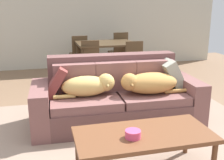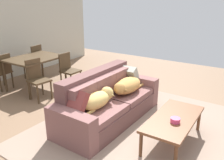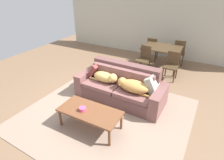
{
  "view_description": "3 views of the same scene",
  "coord_description": "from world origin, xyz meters",
  "px_view_note": "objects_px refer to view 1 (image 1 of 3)",
  "views": [
    {
      "loc": [
        -0.65,
        -3.06,
        1.57
      ],
      "look_at": [
        0.17,
        0.22,
        0.64
      ],
      "focal_mm": 43.93,
      "sensor_mm": 36.0,
      "label": 1
    },
    {
      "loc": [
        -3.02,
        -1.88,
        2.17
      ],
      "look_at": [
        0.49,
        0.4,
        0.7
      ],
      "focal_mm": 38.46,
      "sensor_mm": 36.0,
      "label": 2
    },
    {
      "loc": [
        1.95,
        -3.23,
        2.68
      ],
      "look_at": [
        0.17,
        0.07,
        0.65
      ],
      "focal_mm": 28.96,
      "sensor_mm": 36.0,
      "label": 3
    }
  ],
  "objects_px": {
    "dog_on_right_cushion": "(148,83)",
    "bowl_on_coffee_table": "(133,134)",
    "throw_pillow_by_right_arm": "(170,74)",
    "couch": "(116,98)",
    "dog_on_left_cushion": "(90,86)",
    "coffee_table": "(144,137)",
    "throw_pillow_by_left_arm": "(56,81)",
    "dining_chair_near_left": "(91,61)",
    "dining_chair_far_left": "(79,52)",
    "dining_chair_far_right": "(119,50)",
    "dining_table": "(106,46)",
    "dining_chair_near_right": "(136,61)"
  },
  "relations": [
    {
      "from": "dog_on_right_cushion",
      "to": "bowl_on_coffee_table",
      "type": "height_order",
      "value": "dog_on_right_cushion"
    },
    {
      "from": "throw_pillow_by_right_arm",
      "to": "couch",
      "type": "bearing_deg",
      "value": -178.46
    },
    {
      "from": "couch",
      "to": "dog_on_left_cushion",
      "type": "relative_size",
      "value": 2.85
    },
    {
      "from": "coffee_table",
      "to": "throw_pillow_by_left_arm",
      "type": "bearing_deg",
      "value": 118.08
    },
    {
      "from": "dining_chair_near_left",
      "to": "dining_chair_far_left",
      "type": "bearing_deg",
      "value": 101.62
    },
    {
      "from": "coffee_table",
      "to": "dining_chair_far_right",
      "type": "bearing_deg",
      "value": 77.41
    },
    {
      "from": "dog_on_right_cushion",
      "to": "throw_pillow_by_right_arm",
      "type": "xyz_separation_m",
      "value": [
        0.41,
        0.21,
        0.05
      ]
    },
    {
      "from": "dog_on_right_cushion",
      "to": "dining_table",
      "type": "xyz_separation_m",
      "value": [
        0.0,
        2.54,
        0.13
      ]
    },
    {
      "from": "dining_chair_far_left",
      "to": "coffee_table",
      "type": "bearing_deg",
      "value": 87.01
    },
    {
      "from": "dog_on_left_cushion",
      "to": "dog_on_right_cushion",
      "type": "xyz_separation_m",
      "value": [
        0.77,
        -0.09,
        0.01
      ]
    },
    {
      "from": "dog_on_left_cushion",
      "to": "throw_pillow_by_right_arm",
      "type": "xyz_separation_m",
      "value": [
        1.18,
        0.12,
        0.05
      ]
    },
    {
      "from": "dining_chair_near_left",
      "to": "dining_chair_near_right",
      "type": "height_order",
      "value": "dining_chair_near_left"
    },
    {
      "from": "throw_pillow_by_left_arm",
      "to": "dining_chair_far_left",
      "type": "xyz_separation_m",
      "value": [
        0.68,
        2.89,
        -0.13
      ]
    },
    {
      "from": "bowl_on_coffee_table",
      "to": "dining_chair_near_right",
      "type": "relative_size",
      "value": 0.17
    },
    {
      "from": "bowl_on_coffee_table",
      "to": "dining_chair_near_right",
      "type": "height_order",
      "value": "dining_chair_near_right"
    },
    {
      "from": "dog_on_right_cushion",
      "to": "dining_table",
      "type": "bearing_deg",
      "value": 91.66
    },
    {
      "from": "dog_on_left_cushion",
      "to": "throw_pillow_by_left_arm",
      "type": "distance_m",
      "value": 0.45
    },
    {
      "from": "throw_pillow_by_right_arm",
      "to": "dining_chair_far_right",
      "type": "xyz_separation_m",
      "value": [
        0.07,
        2.94,
        -0.11
      ]
    },
    {
      "from": "dog_on_left_cushion",
      "to": "throw_pillow_by_right_arm",
      "type": "relative_size",
      "value": 1.88
    },
    {
      "from": "coffee_table",
      "to": "dining_chair_far_left",
      "type": "xyz_separation_m",
      "value": [
        -0.04,
        4.22,
        0.1
      ]
    },
    {
      "from": "coffee_table",
      "to": "dining_chair_far_right",
      "type": "height_order",
      "value": "dining_chair_far_right"
    },
    {
      "from": "couch",
      "to": "dining_chair_far_left",
      "type": "bearing_deg",
      "value": 93.95
    },
    {
      "from": "dog_on_right_cushion",
      "to": "dining_chair_far_left",
      "type": "bearing_deg",
      "value": 100.76
    },
    {
      "from": "coffee_table",
      "to": "dining_chair_near_right",
      "type": "height_order",
      "value": "dining_chair_near_right"
    },
    {
      "from": "dog_on_left_cushion",
      "to": "dining_chair_near_right",
      "type": "bearing_deg",
      "value": 57.38
    },
    {
      "from": "bowl_on_coffee_table",
      "to": "dining_chair_near_left",
      "type": "relative_size",
      "value": 0.16
    },
    {
      "from": "dining_table",
      "to": "dining_chair_near_right",
      "type": "height_order",
      "value": "dining_chair_near_right"
    },
    {
      "from": "dining_table",
      "to": "throw_pillow_by_left_arm",
      "type": "bearing_deg",
      "value": -117.33
    },
    {
      "from": "throw_pillow_by_left_arm",
      "to": "couch",
      "type": "bearing_deg",
      "value": -4.97
    },
    {
      "from": "dining_chair_near_left",
      "to": "throw_pillow_by_left_arm",
      "type": "bearing_deg",
      "value": -105.57
    },
    {
      "from": "coffee_table",
      "to": "dining_chair_near_left",
      "type": "distance_m",
      "value": 3.08
    },
    {
      "from": "couch",
      "to": "dining_chair_far_right",
      "type": "height_order",
      "value": "dining_chair_far_right"
    },
    {
      "from": "throw_pillow_by_left_arm",
      "to": "dining_chair_far_left",
      "type": "bearing_deg",
      "value": 76.77
    },
    {
      "from": "dining_table",
      "to": "dining_chair_near_right",
      "type": "relative_size",
      "value": 1.44
    },
    {
      "from": "throw_pillow_by_right_arm",
      "to": "dining_chair_far_right",
      "type": "relative_size",
      "value": 0.45
    },
    {
      "from": "dining_chair_near_left",
      "to": "dining_table",
      "type": "bearing_deg",
      "value": 59.69
    },
    {
      "from": "throw_pillow_by_left_arm",
      "to": "dining_chair_far_left",
      "type": "relative_size",
      "value": 0.47
    },
    {
      "from": "bowl_on_coffee_table",
      "to": "dining_chair_near_right",
      "type": "bearing_deg",
      "value": 70.66
    },
    {
      "from": "throw_pillow_by_right_arm",
      "to": "dining_chair_near_left",
      "type": "relative_size",
      "value": 0.47
    },
    {
      "from": "dining_chair_near_right",
      "to": "dining_chair_far_left",
      "type": "relative_size",
      "value": 0.97
    },
    {
      "from": "coffee_table",
      "to": "dining_chair_near_right",
      "type": "relative_size",
      "value": 1.49
    },
    {
      "from": "couch",
      "to": "dog_on_left_cushion",
      "type": "height_order",
      "value": "couch"
    },
    {
      "from": "dog_on_left_cushion",
      "to": "coffee_table",
      "type": "height_order",
      "value": "dog_on_left_cushion"
    },
    {
      "from": "couch",
      "to": "dog_on_right_cushion",
      "type": "height_order",
      "value": "couch"
    },
    {
      "from": "dining_chair_far_left",
      "to": "dog_on_right_cushion",
      "type": "bearing_deg",
      "value": 95.56
    },
    {
      "from": "bowl_on_coffee_table",
      "to": "dining_table",
      "type": "xyz_separation_m",
      "value": [
        0.59,
        3.69,
        0.24
      ]
    },
    {
      "from": "throw_pillow_by_left_arm",
      "to": "dining_table",
      "type": "distance_m",
      "value": 2.57
    },
    {
      "from": "dining_table",
      "to": "dog_on_left_cushion",
      "type": "bearing_deg",
      "value": -107.43
    },
    {
      "from": "coffee_table",
      "to": "dining_chair_far_left",
      "type": "distance_m",
      "value": 4.23
    },
    {
      "from": "dining_chair_near_right",
      "to": "dining_chair_far_left",
      "type": "bearing_deg",
      "value": 130.58
    }
  ]
}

